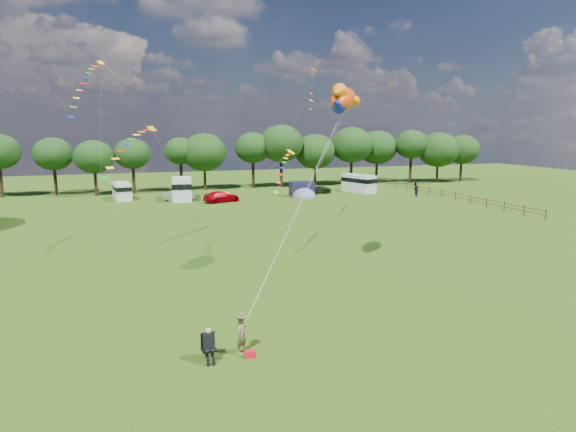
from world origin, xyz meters
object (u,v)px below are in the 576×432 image
object	(u,v)px
tent_greyblue	(304,197)
walker_b	(416,191)
kite_flyer	(242,335)
walker_a	(415,189)
car_b	(180,195)
car_c	(221,197)
campervan_b	(122,191)
campervan_d	(359,183)
car_d	(316,189)
camp_chair	(209,341)
campervan_c	(182,188)
fish_kite	(342,99)
tent_orange	(224,199)

from	to	relation	value
tent_greyblue	walker_b	distance (m)	16.25
kite_flyer	walker_a	distance (m)	54.49
tent_greyblue	walker_a	bearing A→B (deg)	-9.62
car_b	walker_a	distance (m)	33.72
car_c	kite_flyer	bearing A→B (deg)	151.86
campervan_b	campervan_d	xyz separation A→B (m)	(34.45, -2.96, 0.18)
tent_greyblue	walker_a	world-z (taller)	walker_a
car_d	camp_chair	xyz separation A→B (m)	(-23.70, -48.31, 0.21)
kite_flyer	camp_chair	world-z (taller)	kite_flyer
car_c	campervan_d	distance (m)	22.22
car_b	kite_flyer	world-z (taller)	kite_flyer
car_b	car_c	distance (m)	6.11
camp_chair	car_b	bearing A→B (deg)	78.98
camp_chair	car_d	bearing A→B (deg)	57.06
car_b	campervan_c	size ratio (longest dim) A/B	0.61
car_d	campervan_c	xyz separation A→B (m)	(-19.80, -0.53, 0.91)
campervan_b	campervan_c	xyz separation A→B (m)	(7.83, -2.70, 0.35)
tent_greyblue	kite_flyer	distance (m)	48.20
fish_kite	camp_chair	bearing A→B (deg)	170.01
campervan_d	tent_greyblue	distance (m)	10.54
campervan_d	kite_flyer	bearing A→B (deg)	129.60
fish_kite	walker_a	size ratio (longest dim) A/B	2.11
kite_flyer	camp_chair	xyz separation A→B (m)	(-1.47, -0.29, 0.07)
car_d	tent_greyblue	xyz separation A→B (m)	(-3.21, -3.74, -0.66)
car_d	campervan_d	world-z (taller)	campervan_d
campervan_d	walker_b	world-z (taller)	campervan_d
tent_orange	tent_greyblue	distance (m)	11.27
tent_greyblue	walker_a	size ratio (longest dim) A/B	2.02
car_c	camp_chair	world-z (taller)	camp_chair
car_c	campervan_c	bearing A→B (deg)	31.54
walker_b	campervan_c	bearing A→B (deg)	-46.24
kite_flyer	camp_chair	distance (m)	1.50
campervan_c	car_d	bearing A→B (deg)	-82.53
campervan_b	fish_kite	distance (m)	44.60
car_d	campervan_c	distance (m)	19.83
campervan_b	car_c	bearing A→B (deg)	-126.24
campervan_c	fish_kite	size ratio (longest dim) A/B	1.55
car_c	fish_kite	size ratio (longest dim) A/B	1.18
campervan_b	tent_greyblue	bearing A→B (deg)	-112.10
car_d	fish_kite	distance (m)	42.61
car_b	campervan_d	size ratio (longest dim) A/B	0.65
car_c	car_d	distance (m)	15.73
car_c	tent_greyblue	world-z (taller)	car_c
car_d	kite_flyer	world-z (taller)	kite_flyer
tent_greyblue	walker_b	size ratio (longest dim) A/B	2.47
kite_flyer	walker_a	world-z (taller)	walker_a
car_c	kite_flyer	distance (m)	44.17
tent_orange	walker_b	world-z (taller)	walker_b
campervan_c	walker_b	size ratio (longest dim) A/B	4.00
car_b	fish_kite	size ratio (longest dim) A/B	0.95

